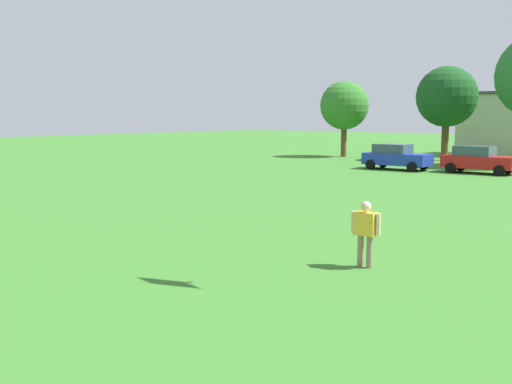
{
  "coord_description": "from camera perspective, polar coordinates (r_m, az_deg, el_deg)",
  "views": [
    {
      "loc": [
        11.42,
        -0.44,
        3.59
      ],
      "look_at": [
        3.38,
        9.45,
        1.91
      ],
      "focal_mm": 41.27,
      "sensor_mm": 36.0,
      "label": 1
    }
  ],
  "objects": [
    {
      "name": "tree_left",
      "position": [
        48.75,
        18.0,
        8.75
      ],
      "size": [
        4.72,
        4.72,
        7.36
      ],
      "color": "brown",
      "rests_on": "ground"
    },
    {
      "name": "parked_car_blue_0",
      "position": [
        39.86,
        13.4,
        3.36
      ],
      "size": [
        4.3,
        2.02,
        1.68
      ],
      "color": "#1E38AD",
      "rests_on": "ground"
    },
    {
      "name": "adult_bystander",
      "position": [
        14.09,
        10.56,
        -3.48
      ],
      "size": [
        0.75,
        0.32,
        1.58
      ],
      "rotation": [
        0.0,
        0.0,
        3.19
      ],
      "color": "#8C7259",
      "rests_on": "ground"
    },
    {
      "name": "parked_car_red_1",
      "position": [
        38.84,
        20.73,
        2.97
      ],
      "size": [
        4.3,
        2.02,
        1.68
      ],
      "color": "red",
      "rests_on": "ground"
    },
    {
      "name": "tree_far_left",
      "position": [
        51.36,
        8.56,
        8.27
      ],
      "size": [
        4.15,
        4.15,
        6.47
      ],
      "color": "brown",
      "rests_on": "ground"
    },
    {
      "name": "ground_plane",
      "position": [
        32.7,
        18.46,
        0.8
      ],
      "size": [
        160.0,
        160.0,
        0.0
      ],
      "primitive_type": "plane",
      "color": "#387528"
    }
  ]
}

